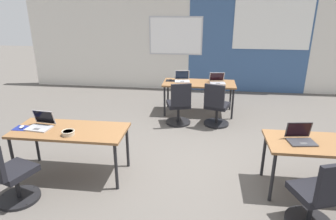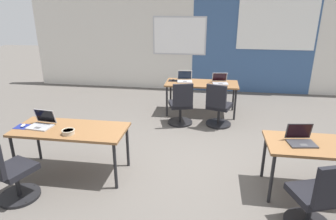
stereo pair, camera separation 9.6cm
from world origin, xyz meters
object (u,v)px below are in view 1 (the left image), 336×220
Objects in this scene: laptop_far_left at (182,79)px; laptop_near_left_end at (41,124)px; mouse_far_left at (171,80)px; chair_far_left at (179,107)px; desk_far_center at (199,85)px; snack_bowl at (68,133)px; chair_near_left_end at (10,177)px; desk_near_left at (70,133)px; laptop_far_right at (217,81)px; desk_near_right at (330,147)px; mouse_near_left_end at (22,127)px; laptop_near_right_inner at (301,138)px; chair_near_right_inner at (318,199)px; chair_far_right at (216,108)px.

laptop_near_left_end is at bearing -128.59° from laptop_far_left.
laptop_far_left is 3.39m from laptop_near_left_end.
mouse_far_left is 0.94m from chair_far_left.
mouse_far_left is at bearing -88.64° from chair_far_left.
snack_bowl is (-1.69, -2.98, 0.10)m from desk_far_center.
laptop_far_left reaches higher than chair_near_left_end.
desk_near_left is 3.54m from laptop_far_right.
desk_near_right is 15.12× the size of mouse_near_left_end.
chair_far_left is at bearing 55.33° from laptop_near_left_end.
desk_near_right is at bearing 6.48° from laptop_near_left_end.
desk_near_right is 9.01× the size of snack_bowl.
desk_near_left is at bearing 171.62° from laptop_near_right_inner.
laptop_far_left is at bearing 67.00° from snack_bowl.
desk_near_left is 3.25m from chair_near_right_inner.
laptop_far_right is 0.40× the size of chair_far_right.
desk_near_left is at bearing 5.12° from laptop_near_left_end.
mouse_near_left_end is at bearing -54.07° from chair_near_left_end.
desk_near_left is 4.43× the size of laptop_near_left_end.
laptop_near_left_end is 3.33m from chair_far_right.
laptop_near_right_inner is (1.37, -2.79, 0.11)m from desk_far_center.
mouse_far_left reaches higher than desk_near_right.
mouse_far_left is at bearing 171.81° from laptop_far_left.
chair_far_right is at bearing 37.21° from mouse_near_left_end.
laptop_far_left reaches higher than chair_far_left.
chair_far_right is 5.18× the size of snack_bowl.
mouse_far_left is at bearing 172.42° from desk_far_center.
laptop_near_right_inner reaches higher than desk_near_left.
mouse_near_left_end is at bearing -130.65° from desk_far_center.
chair_near_right_inner is at bearing -60.48° from mouse_far_left.
laptop_far_right is (2.64, 3.56, 0.39)m from chair_near_left_end.
snack_bowl reaches higher than mouse_far_left.
chair_near_right_inner is 1.00× the size of chair_near_left_end.
desk_near_right is at bearing 118.95° from chair_far_left.
chair_far_right is at bearing 47.85° from snack_bowl.
chair_far_left is 0.76m from chair_far_right.
laptop_near_left_end reaches higher than mouse_far_left.
laptop_near_right_inner is at bearing -54.91° from mouse_far_left.
chair_near_right_inner is at bearing 128.22° from chair_far_right.
desk_far_center is at bearing -87.66° from chair_near_right_inner.
snack_bowl is at bearing -119.46° from laptop_far_left.
desk_near_left is 3.09m from mouse_far_left.
laptop_far_right is 2.05× the size of snack_bowl.
laptop_far_left is (-2.14, 2.88, 0.11)m from desk_near_right.
chair_near_left_end is (-3.63, -0.01, 0.00)m from chair_near_right_inner.
mouse_far_left is (-0.65, 0.09, 0.08)m from desk_far_center.
chair_far_right is at bearing -89.37° from chair_near_right_inner.
desk_near_right is 4.20m from mouse_near_left_end.
mouse_near_left_end is at bearing -179.34° from desk_near_right.
laptop_far_right is (2.15, 2.81, 0.11)m from desk_near_left.
desk_near_left is at bearing -134.12° from laptop_far_right.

